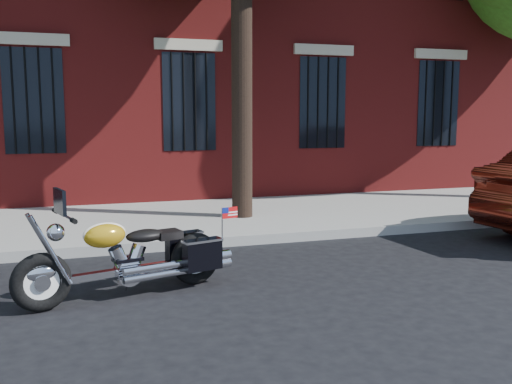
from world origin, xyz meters
name	(u,v)px	position (x,y,z in m)	size (l,w,h in m)	color
ground	(269,268)	(0.00, 0.00, 0.00)	(120.00, 120.00, 0.00)	black
curb	(239,240)	(0.00, 1.38, 0.07)	(40.00, 0.16, 0.15)	gray
sidewalk	(210,218)	(0.00, 3.26, 0.07)	(40.00, 3.60, 0.15)	gray
motorcycle	(135,258)	(-1.73, -0.59, 0.41)	(2.41, 1.07, 1.21)	black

